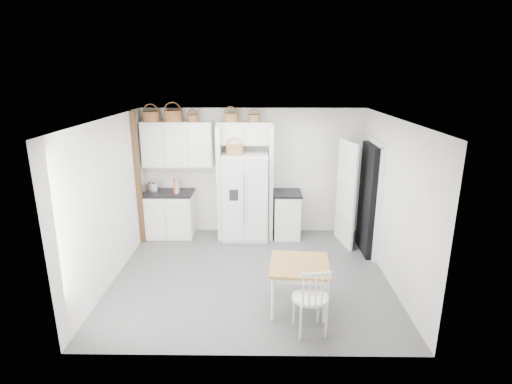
{
  "coord_description": "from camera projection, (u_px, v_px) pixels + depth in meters",
  "views": [
    {
      "loc": [
        0.16,
        -6.03,
        3.26
      ],
      "look_at": [
        0.08,
        0.4,
        1.34
      ],
      "focal_mm": 28.0,
      "sensor_mm": 36.0,
      "label": 1
    }
  ],
  "objects": [
    {
      "name": "refrigerator",
      "position": [
        245.0,
        196.0,
        8.05
      ],
      "size": [
        0.91,
        0.73,
        1.75
      ],
      "primitive_type": "cube",
      "color": "silver",
      "rests_on": "floor"
    },
    {
      "name": "basket_bridge_b",
      "position": [
        254.0,
        118.0,
        7.78
      ],
      "size": [
        0.24,
        0.24,
        0.14
      ],
      "primitive_type": "cylinder",
      "color": "brown",
      "rests_on": "bridge_cabinet"
    },
    {
      "name": "wall_left",
      "position": [
        110.0,
        201.0,
        6.37
      ],
      "size": [
        0.0,
        4.0,
        4.0
      ],
      "primitive_type": "plane",
      "rotation": [
        1.57,
        0.0,
        1.57
      ],
      "color": "beige",
      "rests_on": "floor"
    },
    {
      "name": "upper_cabinet",
      "position": [
        178.0,
        144.0,
        7.94
      ],
      "size": [
        1.4,
        0.34,
        0.9
      ],
      "primitive_type": "cube",
      "color": "silver",
      "rests_on": "wall_back"
    },
    {
      "name": "fridge_panel_left",
      "position": [
        220.0,
        182.0,
        8.02
      ],
      "size": [
        0.08,
        0.6,
        2.3
      ],
      "primitive_type": "cube",
      "color": "silver",
      "rests_on": "floor"
    },
    {
      "name": "doorway_void",
      "position": [
        369.0,
        199.0,
        7.35
      ],
      "size": [
        0.18,
        0.85,
        2.05
      ],
      "primitive_type": "cube",
      "color": "black",
      "rests_on": "floor"
    },
    {
      "name": "basket_fridge_a",
      "position": [
        235.0,
        150.0,
        7.68
      ],
      "size": [
        0.33,
        0.33,
        0.18
      ],
      "primitive_type": "cylinder",
      "color": "brown",
      "rests_on": "refrigerator"
    },
    {
      "name": "windsor_chair",
      "position": [
        311.0,
        297.0,
        5.13
      ],
      "size": [
        0.55,
        0.52,
        0.99
      ],
      "primitive_type": "cube",
      "rotation": [
        0.0,
        0.0,
        0.17
      ],
      "color": "silver",
      "rests_on": "floor"
    },
    {
      "name": "basket_upper_a",
      "position": [
        151.0,
        117.0,
        7.79
      ],
      "size": [
        0.34,
        0.34,
        0.19
      ],
      "primitive_type": "cylinder",
      "color": "brown",
      "rests_on": "upper_cabinet"
    },
    {
      "name": "counter_right",
      "position": [
        287.0,
        193.0,
        8.07
      ],
      "size": [
        0.56,
        0.66,
        0.04
      ],
      "primitive_type": "cube",
      "color": "black",
      "rests_on": "base_cab_right"
    },
    {
      "name": "cookbook_cream",
      "position": [
        177.0,
        188.0,
        7.99
      ],
      "size": [
        0.05,
        0.15,
        0.22
      ],
      "primitive_type": "cube",
      "rotation": [
        0.0,
        0.0,
        -0.12
      ],
      "color": "beige",
      "rests_on": "counter_left"
    },
    {
      "name": "basket_bridge_a",
      "position": [
        231.0,
        117.0,
        7.78
      ],
      "size": [
        0.29,
        0.29,
        0.16
      ],
      "primitive_type": "cylinder",
      "color": "brown",
      "rests_on": "bridge_cabinet"
    },
    {
      "name": "dining_table",
      "position": [
        299.0,
        285.0,
        5.72
      ],
      "size": [
        0.89,
        0.89,
        0.69
      ],
      "primitive_type": "cube",
      "rotation": [
        0.0,
        0.0,
        -0.08
      ],
      "color": "olive",
      "rests_on": "floor"
    },
    {
      "name": "door_slab",
      "position": [
        346.0,
        194.0,
        7.68
      ],
      "size": [
        0.21,
        0.79,
        2.05
      ],
      "primitive_type": "cube",
      "rotation": [
        0.0,
        0.0,
        -1.36
      ],
      "color": "white",
      "rests_on": "floor"
    },
    {
      "name": "bridge_cabinet",
      "position": [
        245.0,
        133.0,
        7.86
      ],
      "size": [
        1.12,
        0.34,
        0.45
      ],
      "primitive_type": "cube",
      "color": "silver",
      "rests_on": "wall_back"
    },
    {
      "name": "cookbook_red",
      "position": [
        175.0,
        187.0,
        7.98
      ],
      "size": [
        0.08,
        0.18,
        0.26
      ],
      "primitive_type": "cube",
      "rotation": [
        0.0,
        0.0,
        0.22
      ],
      "color": "#A63A1F",
      "rests_on": "counter_left"
    },
    {
      "name": "trim_post",
      "position": [
        138.0,
        179.0,
        7.67
      ],
      "size": [
        0.09,
        0.09,
        2.6
      ],
      "primitive_type": "cube",
      "color": "#371F15",
      "rests_on": "floor"
    },
    {
      "name": "counter_left",
      "position": [
        168.0,
        193.0,
        8.1
      ],
      "size": [
        1.02,
        0.66,
        0.04
      ],
      "primitive_type": "cube",
      "color": "black",
      "rests_on": "base_cab_left"
    },
    {
      "name": "toaster",
      "position": [
        152.0,
        188.0,
        8.02
      ],
      "size": [
        0.3,
        0.19,
        0.19
      ],
      "primitive_type": "cube",
      "rotation": [
        0.0,
        0.0,
        -0.11
      ],
      "color": "silver",
      "rests_on": "counter_left"
    },
    {
      "name": "wall_right",
      "position": [
        392.0,
        202.0,
        6.32
      ],
      "size": [
        0.0,
        4.0,
        4.0
      ],
      "primitive_type": "plane",
      "rotation": [
        1.57,
        0.0,
        -1.57
      ],
      "color": "beige",
      "rests_on": "floor"
    },
    {
      "name": "basket_upper_b",
      "position": [
        173.0,
        116.0,
        7.79
      ],
      "size": [
        0.36,
        0.36,
        0.21
      ],
      "primitive_type": "cylinder",
      "color": "brown",
      "rests_on": "upper_cabinet"
    },
    {
      "name": "base_cab_left",
      "position": [
        170.0,
        215.0,
        8.24
      ],
      "size": [
        0.98,
        0.62,
        0.91
      ],
      "primitive_type": "cube",
      "color": "silver",
      "rests_on": "floor"
    },
    {
      "name": "wall_back",
      "position": [
        253.0,
        172.0,
        8.26
      ],
      "size": [
        4.5,
        0.0,
        4.5
      ],
      "primitive_type": "plane",
      "rotation": [
        1.57,
        0.0,
        0.0
      ],
      "color": "beige",
      "rests_on": "floor"
    },
    {
      "name": "basket_upper_c",
      "position": [
        193.0,
        118.0,
        7.79
      ],
      "size": [
        0.23,
        0.23,
        0.13
      ],
      "primitive_type": "cylinder",
      "color": "brown",
      "rests_on": "upper_cabinet"
    },
    {
      "name": "base_cab_right",
      "position": [
        287.0,
        215.0,
        8.21
      ],
      "size": [
        0.52,
        0.62,
        0.91
      ],
      "primitive_type": "cube",
      "color": "silver",
      "rests_on": "floor"
    },
    {
      "name": "fridge_panel_right",
      "position": [
        271.0,
        183.0,
        8.01
      ],
      "size": [
        0.08,
        0.6,
        2.3
      ],
      "primitive_type": "cube",
      "color": "silver",
      "rests_on": "floor"
    },
    {
      "name": "floor",
      "position": [
        251.0,
        275.0,
        6.72
      ],
      "size": [
        4.5,
        4.5,
        0.0
      ],
      "primitive_type": "plane",
      "color": "#373739",
      "rests_on": "ground"
    },
    {
      "name": "ceiling",
      "position": [
        250.0,
        119.0,
        5.97
      ],
      "size": [
        4.5,
        4.5,
        0.0
      ],
      "primitive_type": "plane",
      "color": "white",
      "rests_on": "wall_back"
    }
  ]
}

